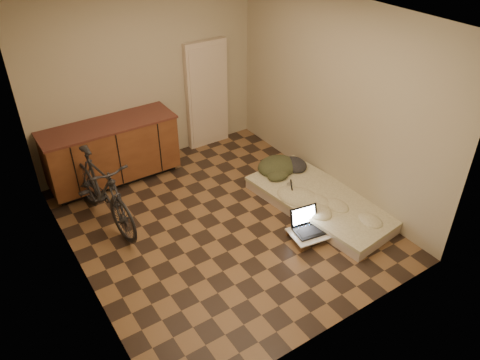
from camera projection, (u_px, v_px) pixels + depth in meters
room_shell at (219, 133)px, 5.28m from camera, size 3.50×4.00×2.60m
cabinets at (112, 152)px, 6.58m from camera, size 1.84×0.62×0.91m
appliance_panel at (207, 95)px, 7.32m from camera, size 0.70×0.10×1.70m
bicycle at (101, 187)px, 5.74m from camera, size 0.69×1.70×1.07m
futon at (321, 202)px, 6.24m from camera, size 1.19×2.12×0.17m
clothing_pile at (282, 162)px, 6.69m from camera, size 0.68×0.58×0.25m
headphones at (292, 186)px, 6.26m from camera, size 0.29×0.30×0.15m
lap_desk at (314, 232)px, 5.72m from camera, size 0.65×0.47×0.10m
laptop at (308, 226)px, 5.71m from camera, size 0.42×0.39×0.25m
mouse at (326, 225)px, 5.78m from camera, size 0.10×0.12×0.04m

